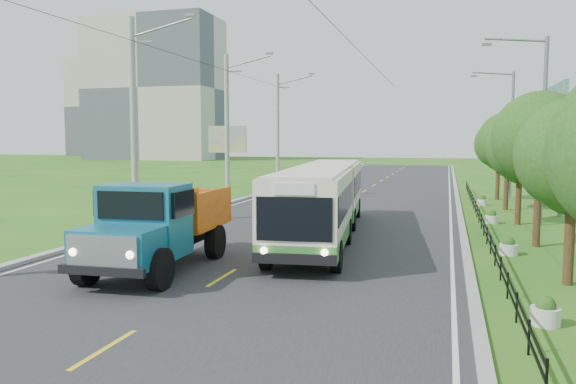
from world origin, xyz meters
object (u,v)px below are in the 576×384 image
at_px(tree_fifth, 509,145).
at_px(streetlight_mid, 540,124).
at_px(tree_second, 574,161).
at_px(billboard_right, 555,119).
at_px(tree_third, 541,144).
at_px(bus, 323,196).
at_px(streetlight_far, 509,129).
at_px(planter_far, 482,201).
at_px(tree_back, 499,147).
at_px(planter_front, 545,313).
at_px(pole_near, 134,120).
at_px(planter_near, 508,247).
at_px(planter_mid, 492,218).
at_px(billboard_left, 227,144).
at_px(tree_fourth, 521,151).
at_px(pole_mid, 227,126).
at_px(pole_far, 278,129).
at_px(dump_truck, 159,220).

distance_m(tree_fifth, streetlight_mid, 6.28).
bearing_deg(tree_second, billboard_right, 82.21).
relative_size(tree_third, bus, 0.39).
relative_size(tree_second, tree_fifth, 0.91).
relative_size(tree_third, billboard_right, 0.82).
bearing_deg(tree_second, bus, 146.43).
relative_size(tree_second, streetlight_far, 0.58).
bearing_deg(planter_far, tree_back, 73.12).
xyz_separation_m(tree_third, planter_front, (-1.26, -10.14, -3.70)).
distance_m(tree_fifth, tree_back, 6.00).
xyz_separation_m(streetlight_far, bus, (-9.25, -20.24, -3.12)).
distance_m(streetlight_far, planter_front, 30.42).
bearing_deg(planter_far, streetlight_mid, -75.68).
xyz_separation_m(pole_near, planter_near, (16.86, -3.00, -4.81)).
distance_m(planter_mid, billboard_right, 8.68).
distance_m(tree_third, planter_front, 10.87).
xyz_separation_m(billboard_left, billboard_right, (21.80, -4.00, 1.48)).
bearing_deg(tree_fifth, tree_back, 90.00).
distance_m(planter_front, billboard_left, 31.88).
bearing_deg(bus, billboard_right, 42.28).
height_order(tree_fourth, planter_mid, tree_fourth).
bearing_deg(tree_back, billboard_left, -173.69).
height_order(pole_mid, tree_fifth, pole_mid).
height_order(tree_fourth, planter_front, tree_fourth).
bearing_deg(streetlight_far, planter_far, -108.80).
relative_size(pole_near, pole_mid, 1.00).
bearing_deg(billboard_right, tree_fifth, 176.70).
bearing_deg(planter_far, planter_mid, -90.00).
distance_m(tree_second, streetlight_far, 25.91).
relative_size(pole_mid, tree_fifth, 1.72).
height_order(tree_third, planter_near, tree_third).
bearing_deg(planter_far, pole_near, -142.37).
bearing_deg(pole_mid, billboard_right, -2.78).
xyz_separation_m(planter_near, planter_mid, (0.00, 8.00, 0.00)).
distance_m(pole_near, streetlight_mid, 19.56).
relative_size(pole_near, streetlight_far, 1.10).
distance_m(pole_far, billboard_left, 9.17).
bearing_deg(pole_mid, pole_near, -90.00).
height_order(pole_mid, tree_back, pole_mid).
relative_size(pole_near, planter_far, 14.93).
relative_size(pole_near, tree_second, 1.89).
height_order(tree_fourth, dump_truck, tree_fourth).
relative_size(pole_near, tree_back, 1.82).
height_order(tree_third, bus, tree_third).
xyz_separation_m(pole_near, tree_third, (18.12, -0.86, -1.11)).
relative_size(tree_second, planter_far, 7.91).
bearing_deg(bus, planter_far, 57.14).
height_order(tree_third, streetlight_mid, streetlight_mid).
bearing_deg(tree_second, streetlight_far, 88.26).
bearing_deg(dump_truck, tree_back, 61.96).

